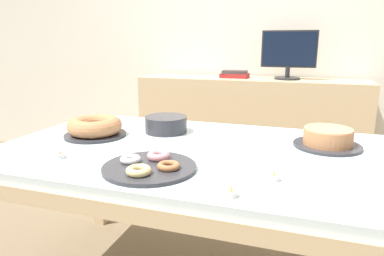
# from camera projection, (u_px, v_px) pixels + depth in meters

# --- Properties ---
(wall_back) EXTENTS (8.00, 0.10, 2.60)m
(wall_back) POSITION_uv_depth(u_px,v_px,m) (258.00, 27.00, 2.99)
(wall_back) COLOR silver
(wall_back) RESTS_ON ground
(dining_table) EXTENTS (1.72, 1.01, 0.73)m
(dining_table) POSITION_uv_depth(u_px,v_px,m) (195.00, 166.00, 1.48)
(dining_table) COLOR silver
(dining_table) RESTS_ON ground
(sideboard) EXTENTS (1.84, 0.44, 0.88)m
(sideboard) POSITION_uv_depth(u_px,v_px,m) (248.00, 130.00, 2.92)
(sideboard) COLOR #D1B284
(sideboard) RESTS_ON ground
(computer_monitor) EXTENTS (0.42, 0.20, 0.38)m
(computer_monitor) POSITION_uv_depth(u_px,v_px,m) (289.00, 55.00, 2.68)
(computer_monitor) COLOR #262628
(computer_monitor) RESTS_ON sideboard
(book_stack) EXTENTS (0.23, 0.17, 0.06)m
(book_stack) POSITION_uv_depth(u_px,v_px,m) (235.00, 74.00, 2.85)
(book_stack) COLOR maroon
(book_stack) RESTS_ON sideboard
(cake_chocolate_round) EXTENTS (0.28, 0.28, 0.08)m
(cake_chocolate_round) POSITION_uv_depth(u_px,v_px,m) (328.00, 139.00, 1.47)
(cake_chocolate_round) COLOR #333338
(cake_chocolate_round) RESTS_ON dining_table
(cake_golden_bundt) EXTENTS (0.29, 0.29, 0.09)m
(cake_golden_bundt) POSITION_uv_depth(u_px,v_px,m) (95.00, 127.00, 1.64)
(cake_golden_bundt) COLOR #333338
(cake_golden_bundt) RESTS_ON dining_table
(pastry_platter) EXTENTS (0.33, 0.33, 0.04)m
(pastry_platter) POSITION_uv_depth(u_px,v_px,m) (150.00, 166.00, 1.21)
(pastry_platter) COLOR #333338
(pastry_platter) RESTS_ON dining_table
(plate_stack) EXTENTS (0.21, 0.21, 0.08)m
(plate_stack) POSITION_uv_depth(u_px,v_px,m) (166.00, 124.00, 1.72)
(plate_stack) COLOR #333338
(plate_stack) RESTS_ON dining_table
(tealight_near_cakes) EXTENTS (0.04, 0.04, 0.04)m
(tealight_near_cakes) POSITION_uv_depth(u_px,v_px,m) (274.00, 177.00, 1.12)
(tealight_near_cakes) COLOR silver
(tealight_near_cakes) RESTS_ON dining_table
(tealight_near_front) EXTENTS (0.04, 0.04, 0.04)m
(tealight_near_front) POSITION_uv_depth(u_px,v_px,m) (231.00, 193.00, 1.00)
(tealight_near_front) COLOR silver
(tealight_near_front) RESTS_ON dining_table
(tealight_right_edge) EXTENTS (0.04, 0.04, 0.04)m
(tealight_right_edge) POSITION_uv_depth(u_px,v_px,m) (61.00, 155.00, 1.34)
(tealight_right_edge) COLOR silver
(tealight_right_edge) RESTS_ON dining_table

